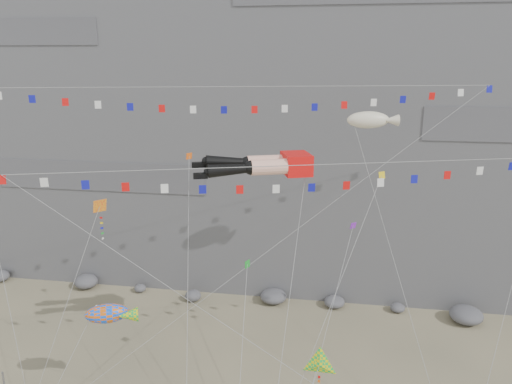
% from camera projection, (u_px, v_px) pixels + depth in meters
% --- Properties ---
extents(cliff, '(80.00, 28.00, 50.00)m').
position_uv_depth(cliff, '(292.00, 45.00, 57.53)').
color(cliff, slate).
rests_on(cliff, ground).
extents(talus_boulders, '(60.00, 3.00, 1.20)m').
position_uv_depth(talus_boulders, '(274.00, 297.00, 49.63)').
color(talus_boulders, slate).
rests_on(talus_boulders, ground).
extents(legs_kite, '(8.07, 13.93, 20.81)m').
position_uv_depth(legs_kite, '(265.00, 165.00, 33.14)').
color(legs_kite, red).
rests_on(legs_kite, ground).
extents(flag_banner_upper, '(37.12, 16.29, 27.05)m').
position_uv_depth(flag_banner_upper, '(239.00, 87.00, 36.29)').
color(flag_banner_upper, red).
rests_on(flag_banner_upper, ground).
extents(flag_banner_lower, '(32.90, 11.13, 20.82)m').
position_uv_depth(flag_banner_lower, '(295.00, 166.00, 31.14)').
color(flag_banner_lower, red).
rests_on(flag_banner_lower, ground).
extents(harlequin_kite, '(4.72, 6.94, 15.47)m').
position_uv_depth(harlequin_kite, '(100.00, 207.00, 33.87)').
color(harlequin_kite, red).
rests_on(harlequin_kite, ground).
extents(fish_windsock, '(5.99, 5.96, 9.59)m').
position_uv_depth(fish_windsock, '(107.00, 314.00, 32.48)').
color(fish_windsock, '#E15D0B').
rests_on(fish_windsock, ground).
extents(delta_kite, '(3.47, 4.55, 8.52)m').
position_uv_depth(delta_kite, '(319.00, 365.00, 28.46)').
color(delta_kite, yellow).
rests_on(delta_kite, ground).
extents(blimp_windsock, '(7.71, 13.06, 23.13)m').
position_uv_depth(blimp_windsock, '(368.00, 120.00, 37.56)').
color(blimp_windsock, beige).
rests_on(blimp_windsock, ground).
extents(small_kite_a, '(3.46, 12.81, 20.86)m').
position_uv_depth(small_kite_a, '(189.00, 163.00, 35.86)').
color(small_kite_a, '#FA5E15').
rests_on(small_kite_a, ground).
extents(small_kite_b, '(4.16, 13.11, 17.78)m').
position_uv_depth(small_kite_b, '(352.00, 231.00, 34.91)').
color(small_kite_b, purple).
rests_on(small_kite_b, ground).
extents(small_kite_c, '(1.42, 9.95, 13.92)m').
position_uv_depth(small_kite_c, '(247.00, 267.00, 33.05)').
color(small_kite_c, green).
rests_on(small_kite_c, ground).
extents(small_kite_d, '(7.58, 14.03, 21.83)m').
position_uv_depth(small_kite_d, '(379.00, 181.00, 33.94)').
color(small_kite_d, yellow).
rests_on(small_kite_d, ground).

